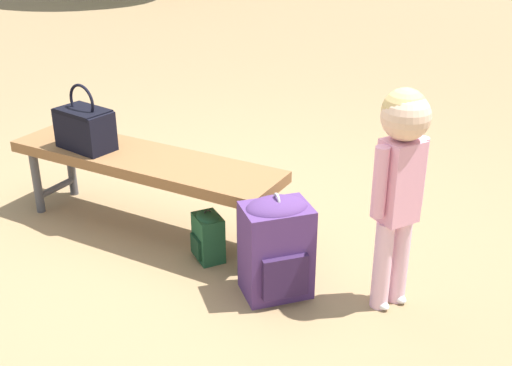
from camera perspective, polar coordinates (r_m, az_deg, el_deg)
name	(u,v)px	position (r m, az deg, el deg)	size (l,w,h in m)	color
ground_plane	(215,240)	(3.53, -3.67, -5.08)	(40.00, 40.00, 0.00)	#8C704C
park_bench	(144,165)	(3.52, -10.05, 1.57)	(1.65, 0.76, 0.45)	brown
handbag	(85,127)	(3.62, -15.12, 4.90)	(0.34, 0.21, 0.37)	black
child_standing	(400,167)	(2.76, 12.83, 1.44)	(0.21, 0.27, 1.03)	#E5B2C6
backpack_large	(276,245)	(2.96, 1.83, -5.54)	(0.35, 0.38, 0.52)	#4C2D66
backpack_small	(208,235)	(3.29, -4.32, -4.64)	(0.20, 0.18, 0.28)	#1E4C2D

